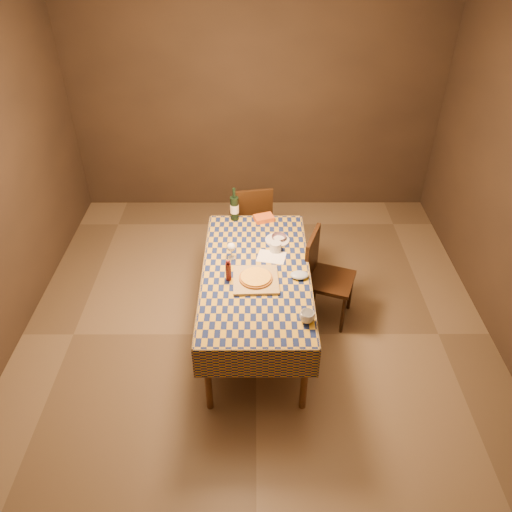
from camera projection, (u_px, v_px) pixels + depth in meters
name	position (u px, v px, depth m)	size (l,w,h in m)	color
room	(256.00, 215.00, 4.00)	(5.00, 5.10, 2.70)	brown
dining_table	(256.00, 278.00, 4.39)	(0.94, 1.84, 0.77)	brown
cutting_board	(256.00, 280.00, 4.23)	(0.38, 0.38, 0.02)	#9C7F49
pizza	(256.00, 278.00, 4.21)	(0.31, 0.31, 0.03)	#925218
pepper_mill	(228.00, 270.00, 4.20)	(0.06, 0.06, 0.21)	#531314
bowl	(279.00, 238.00, 4.72)	(0.14, 0.14, 0.04)	#583E4A
wine_glass	(231.00, 248.00, 4.43)	(0.09, 0.09, 0.16)	white
wine_bottle	(234.00, 208.00, 4.95)	(0.11, 0.11, 0.35)	black
deli_tub	(275.00, 247.00, 4.56)	(0.11, 0.11, 0.09)	silver
takeout_container	(264.00, 218.00, 5.00)	(0.19, 0.13, 0.05)	#C9531A
white_plate	(277.00, 240.00, 4.72)	(0.23, 0.23, 0.01)	silver
tumbler	(307.00, 317.00, 3.81)	(0.12, 0.12, 0.09)	silver
flour_patch	(271.00, 257.00, 4.51)	(0.25, 0.19, 0.00)	white
flour_bag	(299.00, 275.00, 4.26)	(0.16, 0.12, 0.05)	#98AAC3
chair_far	(251.00, 218.00, 5.51)	(0.48, 0.49, 0.93)	black
chair_right	(323.00, 273.00, 4.73)	(0.54, 0.54, 0.93)	black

